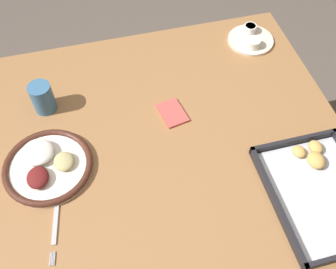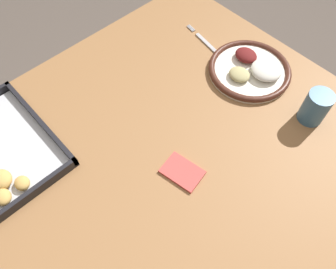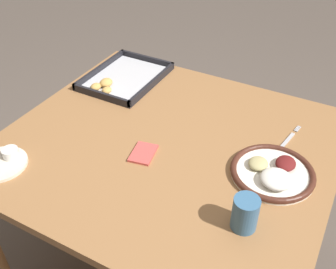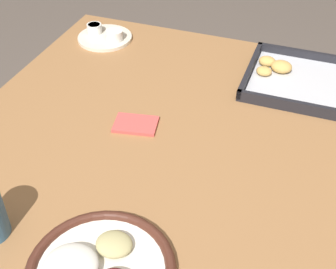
% 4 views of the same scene
% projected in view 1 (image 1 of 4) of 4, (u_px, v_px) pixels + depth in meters
% --- Properties ---
extents(ground_plane, '(8.00, 8.00, 0.00)m').
position_uv_depth(ground_plane, '(168.00, 229.00, 1.77)').
color(ground_plane, '#564C44').
extents(dining_table, '(0.99, 1.09, 0.70)m').
position_uv_depth(dining_table, '(168.00, 156.00, 1.28)').
color(dining_table, olive).
rests_on(dining_table, ground_plane).
extents(dinner_plate, '(0.26, 0.26, 0.05)m').
position_uv_depth(dinner_plate, '(47.00, 165.00, 1.13)').
color(dinner_plate, white).
rests_on(dinner_plate, dining_table).
extents(fork, '(0.21, 0.05, 0.00)m').
position_uv_depth(fork, '(55.00, 222.00, 1.04)').
color(fork, '#B2B2B7').
rests_on(fork, dining_table).
extents(saucer_plate, '(0.17, 0.17, 0.04)m').
position_uv_depth(saucer_plate, '(251.00, 39.00, 1.45)').
color(saucer_plate, beige).
rests_on(saucer_plate, dining_table).
extents(baking_tray, '(0.36, 0.28, 0.04)m').
position_uv_depth(baking_tray, '(319.00, 188.00, 1.09)').
color(baking_tray, black).
rests_on(baking_tray, dining_table).
extents(drinking_cup, '(0.07, 0.07, 0.10)m').
position_uv_depth(drinking_cup, '(43.00, 98.00, 1.23)').
color(drinking_cup, '#38668E').
rests_on(drinking_cup, dining_table).
extents(napkin, '(0.11, 0.09, 0.01)m').
position_uv_depth(napkin, '(172.00, 113.00, 1.25)').
color(napkin, '#CC4C47').
rests_on(napkin, dining_table).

